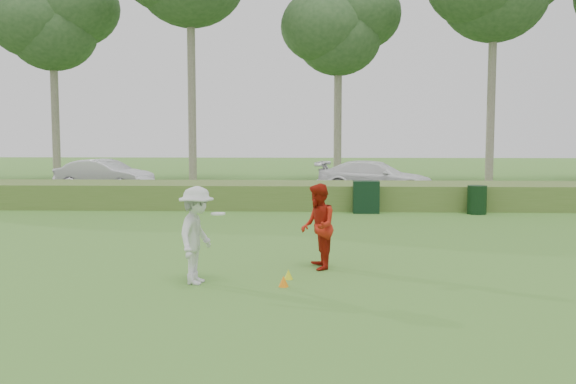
{
  "coord_description": "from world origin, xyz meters",
  "views": [
    {
      "loc": [
        0.63,
        -12.0,
        2.78
      ],
      "look_at": [
        0.0,
        4.0,
        1.3
      ],
      "focal_mm": 40.0,
      "sensor_mm": 36.0,
      "label": 1
    }
  ],
  "objects_px": {
    "player_red": "(318,226)",
    "car_mid": "(105,176)",
    "car_right": "(375,178)",
    "cone_yellow": "(288,274)",
    "trash_bin": "(477,200)",
    "player_white": "(197,235)",
    "utility_cabinet": "(366,197)",
    "cone_orange": "(284,281)"
  },
  "relations": [
    {
      "from": "player_white",
      "to": "player_red",
      "type": "distance_m",
      "value": 2.63
    },
    {
      "from": "utility_cabinet",
      "to": "cone_yellow",
      "type": "bearing_deg",
      "value": -102.46
    },
    {
      "from": "utility_cabinet",
      "to": "player_white",
      "type": "bearing_deg",
      "value": -110.28
    },
    {
      "from": "cone_yellow",
      "to": "trash_bin",
      "type": "xyz_separation_m",
      "value": [
        6.08,
        10.1,
        0.4
      ]
    },
    {
      "from": "player_white",
      "to": "car_mid",
      "type": "height_order",
      "value": "player_white"
    },
    {
      "from": "cone_orange",
      "to": "car_mid",
      "type": "relative_size",
      "value": 0.04
    },
    {
      "from": "cone_yellow",
      "to": "car_right",
      "type": "relative_size",
      "value": 0.04
    },
    {
      "from": "utility_cabinet",
      "to": "car_mid",
      "type": "distance_m",
      "value": 13.38
    },
    {
      "from": "cone_yellow",
      "to": "car_right",
      "type": "height_order",
      "value": "car_right"
    },
    {
      "from": "player_red",
      "to": "car_right",
      "type": "bearing_deg",
      "value": 163.0
    },
    {
      "from": "car_mid",
      "to": "car_right",
      "type": "distance_m",
      "value": 12.39
    },
    {
      "from": "player_red",
      "to": "car_right",
      "type": "height_order",
      "value": "player_red"
    },
    {
      "from": "player_white",
      "to": "cone_yellow",
      "type": "relative_size",
      "value": 9.51
    },
    {
      "from": "player_white",
      "to": "car_mid",
      "type": "bearing_deg",
      "value": 32.5
    },
    {
      "from": "trash_bin",
      "to": "car_right",
      "type": "xyz_separation_m",
      "value": [
        -2.89,
        6.08,
        0.31
      ]
    },
    {
      "from": "cone_yellow",
      "to": "utility_cabinet",
      "type": "relative_size",
      "value": 0.17
    },
    {
      "from": "car_mid",
      "to": "cone_yellow",
      "type": "bearing_deg",
      "value": -136.24
    },
    {
      "from": "utility_cabinet",
      "to": "car_mid",
      "type": "relative_size",
      "value": 0.25
    },
    {
      "from": "player_red",
      "to": "car_mid",
      "type": "xyz_separation_m",
      "value": [
        -9.72,
        16.17,
        -0.07
      ]
    },
    {
      "from": "car_mid",
      "to": "car_right",
      "type": "bearing_deg",
      "value": -78.75
    },
    {
      "from": "cone_yellow",
      "to": "car_right",
      "type": "bearing_deg",
      "value": 78.83
    },
    {
      "from": "cone_orange",
      "to": "cone_yellow",
      "type": "xyz_separation_m",
      "value": [
        0.06,
        0.6,
        -0.01
      ]
    },
    {
      "from": "trash_bin",
      "to": "car_mid",
      "type": "distance_m",
      "value": 16.79
    },
    {
      "from": "cone_yellow",
      "to": "utility_cabinet",
      "type": "bearing_deg",
      "value": 77.33
    },
    {
      "from": "cone_yellow",
      "to": "car_mid",
      "type": "bearing_deg",
      "value": 118.12
    },
    {
      "from": "player_red",
      "to": "player_white",
      "type": "bearing_deg",
      "value": -65.81
    },
    {
      "from": "car_right",
      "to": "player_white",
      "type": "bearing_deg",
      "value": 178.0
    },
    {
      "from": "player_white",
      "to": "trash_bin",
      "type": "bearing_deg",
      "value": -27.05
    },
    {
      "from": "cone_yellow",
      "to": "car_mid",
      "type": "relative_size",
      "value": 0.04
    },
    {
      "from": "trash_bin",
      "to": "car_right",
      "type": "relative_size",
      "value": 0.19
    },
    {
      "from": "player_red",
      "to": "trash_bin",
      "type": "xyz_separation_m",
      "value": [
        5.52,
        9.14,
        -0.39
      ]
    },
    {
      "from": "utility_cabinet",
      "to": "trash_bin",
      "type": "distance_m",
      "value": 3.79
    },
    {
      "from": "player_white",
      "to": "cone_orange",
      "type": "distance_m",
      "value": 1.81
    },
    {
      "from": "utility_cabinet",
      "to": "car_mid",
      "type": "bearing_deg",
      "value": 149.14
    },
    {
      "from": "player_red",
      "to": "cone_yellow",
      "type": "bearing_deg",
      "value": -37.69
    },
    {
      "from": "car_mid",
      "to": "player_white",
      "type": "bearing_deg",
      "value": -141.25
    },
    {
      "from": "cone_yellow",
      "to": "car_mid",
      "type": "xyz_separation_m",
      "value": [
        -9.16,
        17.13,
        0.72
      ]
    },
    {
      "from": "player_red",
      "to": "utility_cabinet",
      "type": "xyz_separation_m",
      "value": [
        1.73,
        9.26,
        -0.32
      ]
    },
    {
      "from": "player_red",
      "to": "car_mid",
      "type": "bearing_deg",
      "value": -156.17
    },
    {
      "from": "player_red",
      "to": "trash_bin",
      "type": "bearing_deg",
      "value": 141.69
    },
    {
      "from": "trash_bin",
      "to": "car_right",
      "type": "distance_m",
      "value": 6.74
    },
    {
      "from": "cone_yellow",
      "to": "trash_bin",
      "type": "relative_size",
      "value": 0.19
    }
  ]
}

